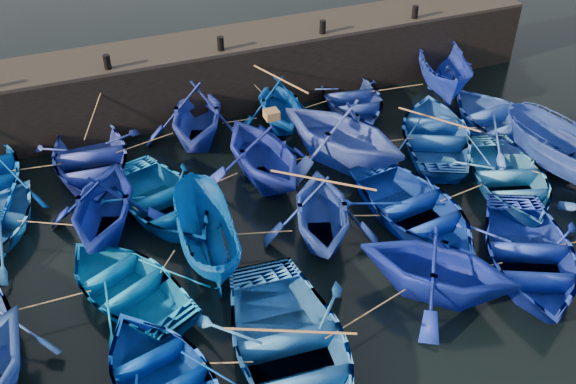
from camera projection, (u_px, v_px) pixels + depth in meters
name	position (u px, v px, depth m)	size (l,w,h in m)	color
ground	(332.00, 278.00, 17.43)	(120.00, 120.00, 0.00)	black
quay_wall	(216.00, 74.00, 24.46)	(26.00, 2.50, 2.50)	black
quay_top	(214.00, 42.00, 23.68)	(26.00, 2.50, 0.12)	black
bollard_1	(107.00, 62.00, 21.62)	(0.24, 0.24, 0.50)	black
bollard_2	(221.00, 44.00, 22.82)	(0.24, 0.24, 0.50)	black
bollard_3	(323.00, 27.00, 24.02)	(0.24, 0.24, 0.50)	black
bollard_4	(415.00, 12.00, 25.23)	(0.24, 0.24, 0.50)	black
boat_1	(89.00, 158.00, 21.12)	(3.72, 5.20, 1.08)	navy
boat_2	(196.00, 114.00, 22.31)	(3.67, 4.26, 2.24)	navy
boat_3	(280.00, 103.00, 23.23)	(3.17, 3.68, 1.93)	#0645B3
boat_4	(351.00, 97.00, 24.60)	(3.36, 4.70, 0.97)	navy
boat_5	(444.00, 72.00, 25.36)	(1.79, 4.75, 1.84)	#152DA8
boat_7	(104.00, 203.00, 18.31)	(3.54, 4.10, 2.16)	navy
boat_8	(163.00, 201.00, 19.35)	(3.46, 4.84, 1.00)	#05539B
boat_9	(263.00, 152.00, 20.34)	(3.77, 4.37, 2.30)	navy
boat_10	(342.00, 131.00, 21.12)	(4.15, 4.81, 2.53)	#314DBB
boat_11	(436.00, 133.00, 22.40)	(3.67, 5.13, 1.06)	#164BA3
boat_12	(506.00, 123.00, 22.93)	(3.87, 5.40, 1.12)	#224AB1
boat_14	(127.00, 284.00, 16.60)	(3.19, 4.46, 0.93)	#0469C5
boat_15	(206.00, 235.00, 17.62)	(1.56, 4.13, 1.60)	#00418A
boat_16	(322.00, 210.00, 18.15)	(3.35, 3.89, 2.05)	#1F3EA7
boat_17	(415.00, 209.00, 19.00)	(3.64, 5.09, 1.06)	#082B93
boat_18	(509.00, 178.00, 20.29)	(3.46, 4.84, 1.00)	blue
boat_19	(571.00, 157.00, 20.40)	(1.90, 5.04, 1.95)	navy
boat_21	(164.00, 378.00, 14.24)	(3.23, 4.52, 0.94)	#00309F
boat_22	(290.00, 349.00, 14.74)	(4.05, 5.66, 1.17)	#1857A8
boat_23	(438.00, 265.00, 16.26)	(3.54, 4.11, 2.16)	#0B1F91
boat_24	(529.00, 255.00, 17.39)	(3.65, 5.10, 1.06)	#112AA3
wooden_crate	(272.00, 114.00, 19.66)	(0.43, 0.41, 0.27)	brown
mooring_ropes	(263.00, 161.00, 20.43)	(17.30, 11.81, 2.10)	tan
loose_oars	(337.00, 161.00, 19.14)	(10.61, 12.30, 1.04)	#99724C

